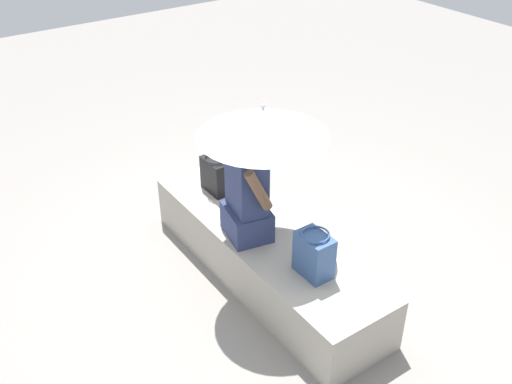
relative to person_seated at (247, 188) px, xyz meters
name	(u,v)px	position (x,y,z in m)	size (l,w,h in m)	color
ground_plane	(264,276)	(-0.06, -0.11, -0.79)	(14.00, 14.00, 0.00)	gray
stone_bench	(265,255)	(-0.06, -0.11, -0.59)	(2.18, 0.61, 0.40)	#A8A093
person_seated	(247,188)	(0.00, 0.00, 0.00)	(0.50, 0.34, 0.90)	navy
parasol	(263,122)	(-0.08, -0.08, 0.50)	(0.86, 0.86, 1.01)	#B7B7BC
handbag_black	(314,254)	(-0.60, -0.11, -0.23)	(0.25, 0.18, 0.32)	#335184
tote_bag_canvas	(217,174)	(0.63, -0.14, -0.24)	(0.26, 0.19, 0.30)	black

